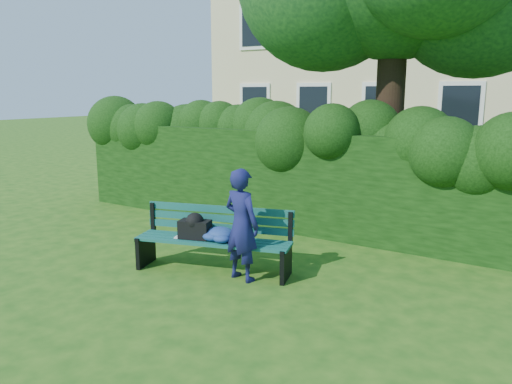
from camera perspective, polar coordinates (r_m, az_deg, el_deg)
The scene contains 4 objects.
ground at distance 7.57m, azimuth -2.46°, elevation -7.83°, with size 80.00×80.00×0.00m, color #1E5013.
hedge at distance 9.18m, azimuth 5.36°, elevation 1.35°, with size 10.00×1.00×1.80m.
park_bench at distance 7.04m, azimuth -4.99°, elevation -5.04°, with size 2.26×1.15×0.89m.
man_reading at distance 6.63m, azimuth -1.66°, elevation -3.77°, with size 0.55×0.36×1.52m, color #171950.
Camera 1 is at (4.10, -5.86, 2.49)m, focal length 35.00 mm.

